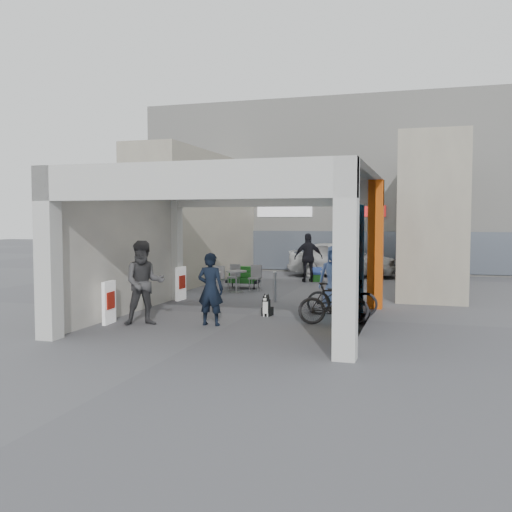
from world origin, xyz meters
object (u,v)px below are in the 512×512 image
(bicycle_rear, at_px, (334,304))
(white_van, at_px, (342,259))
(man_with_dog, at_px, (211,289))
(man_back_turned, at_px, (144,283))
(bicycle_front, at_px, (342,297))
(cafe_set, at_px, (236,282))
(produce_stand, at_px, (243,280))
(man_crates, at_px, (308,258))
(man_elderly, at_px, (334,277))
(border_collie, at_px, (267,307))

(bicycle_rear, relative_size, white_van, 0.36)
(man_with_dog, xyz_separation_m, man_back_turned, (-1.49, -0.39, 0.14))
(bicycle_front, distance_m, white_van, 9.90)
(bicycle_rear, xyz_separation_m, white_van, (-1.38, 11.14, 0.28))
(cafe_set, relative_size, man_back_turned, 0.75)
(bicycle_rear, bearing_deg, produce_stand, 22.16)
(cafe_set, relative_size, man_crates, 0.77)
(man_with_dog, bearing_deg, cafe_set, -77.34)
(produce_stand, bearing_deg, bicycle_rear, -39.59)
(man_back_turned, distance_m, man_elderly, 5.40)
(bicycle_rear, bearing_deg, man_back_turned, 94.61)
(bicycle_rear, bearing_deg, bicycle_front, -12.23)
(man_with_dog, height_order, man_elderly, man_elderly)
(man_with_dog, relative_size, bicycle_front, 0.94)
(man_with_dog, bearing_deg, white_van, -96.94)
(cafe_set, relative_size, bicycle_front, 0.82)
(man_with_dog, xyz_separation_m, bicycle_front, (2.70, 2.22, -0.37))
(cafe_set, xyz_separation_m, produce_stand, (-0.05, 0.97, -0.01))
(man_crates, distance_m, bicycle_front, 7.75)
(border_collie, bearing_deg, man_with_dog, -110.88)
(cafe_set, height_order, border_collie, cafe_set)
(man_back_turned, bearing_deg, man_crates, 49.85)
(produce_stand, xyz_separation_m, man_elderly, (3.78, -3.52, 0.56))
(border_collie, relative_size, white_van, 0.13)
(man_crates, relative_size, bicycle_rear, 1.16)
(border_collie, relative_size, man_crates, 0.31)
(cafe_set, bearing_deg, produce_stand, 92.83)
(man_crates, bearing_deg, bicycle_rear, 84.37)
(cafe_set, height_order, man_crates, man_crates)
(cafe_set, relative_size, border_collie, 2.52)
(produce_stand, xyz_separation_m, man_back_turned, (-0.01, -7.36, 0.67))
(man_elderly, bearing_deg, man_crates, 99.52)
(produce_stand, height_order, bicycle_front, bicycle_front)
(cafe_set, distance_m, bicycle_front, 5.60)
(cafe_set, distance_m, man_elderly, 4.56)
(produce_stand, relative_size, border_collie, 1.99)
(man_with_dog, xyz_separation_m, bicycle_rear, (2.70, 0.88, -0.35))
(cafe_set, bearing_deg, border_collie, -62.36)
(man_crates, relative_size, white_van, 0.42)
(bicycle_front, xyz_separation_m, bicycle_rear, (0.00, -1.34, 0.02))
(cafe_set, height_order, white_van, white_van)
(produce_stand, relative_size, white_van, 0.25)
(man_with_dog, bearing_deg, produce_stand, -78.76)
(cafe_set, relative_size, man_elderly, 0.85)
(border_collie, bearing_deg, bicycle_front, 28.87)
(man_elderly, height_order, bicycle_rear, man_elderly)
(man_back_turned, bearing_deg, produce_stand, 60.17)
(produce_stand, height_order, man_crates, man_crates)
(produce_stand, distance_m, man_elderly, 5.20)
(man_back_turned, bearing_deg, bicycle_rear, -12.87)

